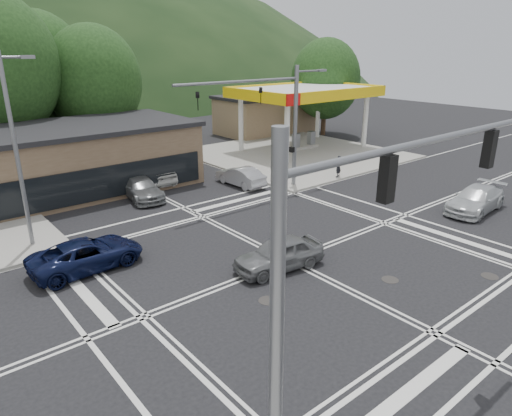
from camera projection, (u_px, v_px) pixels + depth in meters
ground at (289, 260)px, 20.62m from camera, size 120.00×120.00×0.00m
sidewalk_ne at (295, 154)px, 40.48m from camera, size 16.00×16.00×0.15m
gas_station_canopy at (305, 94)px, 40.72m from camera, size 12.32×8.34×5.75m
convenience_store at (265, 115)px, 50.12m from camera, size 10.00×6.00×3.80m
tree_n_c at (94, 81)px, 36.47m from camera, size 7.60×7.60×10.87m
tree_n_e at (38, 72)px, 37.35m from camera, size 8.40×8.40×11.98m
tree_ne at (326, 79)px, 47.56m from camera, size 7.20×7.20×9.99m
streetlight_nw at (16, 143)px, 20.40m from camera, size 2.50×0.25×9.00m
signal_mast_ne at (281, 114)px, 29.03m from camera, size 11.65×0.30×8.00m
signal_mast_sw at (344, 261)px, 9.12m from camera, size 9.14×0.28×8.00m
car_blue_west at (87, 254)px, 19.67m from camera, size 4.88×2.41×1.33m
car_grey_center at (279, 254)px, 19.64m from camera, size 4.27×2.15×1.40m
car_silver_east at (476, 199)px, 26.54m from camera, size 5.05×2.38×1.43m
car_queue_a at (240, 176)px, 31.46m from camera, size 1.56×4.04×1.31m
car_queue_b at (152, 171)px, 32.07m from camera, size 2.43×5.12×1.69m
car_northbound at (141, 188)px, 28.81m from camera, size 2.45×4.85×1.35m
pedestrian at (338, 166)px, 32.94m from camera, size 0.65×0.53×1.54m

